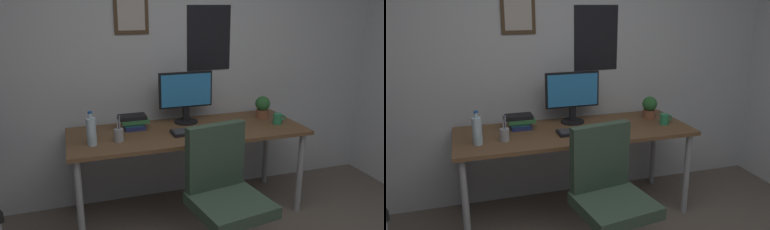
{
  "view_description": "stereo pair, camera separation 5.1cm",
  "coord_description": "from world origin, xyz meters",
  "views": [
    {
      "loc": [
        -0.77,
        -1.09,
        1.71
      ],
      "look_at": [
        0.12,
        1.62,
        0.88
      ],
      "focal_mm": 35.94,
      "sensor_mm": 36.0,
      "label": 1
    },
    {
      "loc": [
        -0.72,
        -1.1,
        1.71
      ],
      "look_at": [
        0.12,
        1.62,
        0.88
      ],
      "focal_mm": 35.94,
      "sensor_mm": 36.0,
      "label": 2
    }
  ],
  "objects": [
    {
      "name": "monitor",
      "position": [
        0.16,
        1.91,
        0.97
      ],
      "size": [
        0.46,
        0.2,
        0.43
      ],
      "color": "black",
      "rests_on": "desk"
    },
    {
      "name": "potted_plant",
      "position": [
        0.85,
        1.84,
        0.84
      ],
      "size": [
        0.13,
        0.13,
        0.2
      ],
      "color": "brown",
      "rests_on": "desk"
    },
    {
      "name": "office_chair",
      "position": [
        0.14,
        1.02,
        0.53
      ],
      "size": [
        0.57,
        0.57,
        0.95
      ],
      "color": "#334738",
      "rests_on": "ground_plane"
    },
    {
      "name": "computer_mouse",
      "position": [
        0.48,
        1.63,
        0.75
      ],
      "size": [
        0.06,
        0.11,
        0.04
      ],
      "color": "black",
      "rests_on": "desk"
    },
    {
      "name": "water_bottle",
      "position": [
        -0.64,
        1.6,
        0.84
      ],
      "size": [
        0.07,
        0.07,
        0.25
      ],
      "color": "silver",
      "rests_on": "desk"
    },
    {
      "name": "pen_cup",
      "position": [
        -0.45,
        1.61,
        0.79
      ],
      "size": [
        0.07,
        0.07,
        0.2
      ],
      "color": "#9EA0A5",
      "rests_on": "desk"
    },
    {
      "name": "coffee_mug_near",
      "position": [
        0.88,
        1.63,
        0.78
      ],
      "size": [
        0.11,
        0.08,
        0.09
      ],
      "color": "#2D8C59",
      "rests_on": "desk"
    },
    {
      "name": "book_stack_left",
      "position": [
        -0.29,
        1.87,
        0.79
      ],
      "size": [
        0.24,
        0.15,
        0.11
      ],
      "color": "navy",
      "rests_on": "desk"
    },
    {
      "name": "keyboard",
      "position": [
        0.18,
        1.63,
        0.75
      ],
      "size": [
        0.43,
        0.15,
        0.03
      ],
      "color": "black",
      "rests_on": "desk"
    },
    {
      "name": "desk",
      "position": [
        0.12,
        1.72,
        0.66
      ],
      "size": [
        1.89,
        0.7,
        0.73
      ],
      "color": "brown",
      "rests_on": "ground_plane"
    },
    {
      "name": "wall_back",
      "position": [
        0.0,
        2.15,
        1.3
      ],
      "size": [
        4.4,
        0.1,
        2.6
      ],
      "color": "silver",
      "rests_on": "ground_plane"
    }
  ]
}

